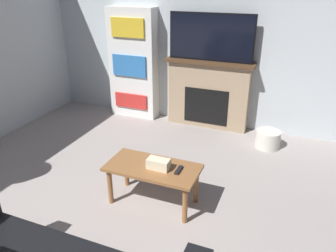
{
  "coord_description": "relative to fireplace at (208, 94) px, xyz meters",
  "views": [
    {
      "loc": [
        1.19,
        -0.42,
        2.12
      ],
      "look_at": [
        -0.02,
        2.55,
        0.67
      ],
      "focal_mm": 35.0,
      "sensor_mm": 36.0,
      "label": 1
    }
  ],
  "objects": [
    {
      "name": "wall_back",
      "position": [
        0.02,
        0.14,
        0.83
      ],
      "size": [
        6.36,
        0.06,
        2.7
      ],
      "color": "silver",
      "rests_on": "ground_plane"
    },
    {
      "name": "fireplace",
      "position": [
        0.0,
        0.0,
        0.0
      ],
      "size": [
        1.32,
        0.28,
        1.03
      ],
      "color": "tan",
      "rests_on": "ground_plane"
    },
    {
      "name": "tv",
      "position": [
        -0.0,
        -0.02,
        0.84
      ],
      "size": [
        1.23,
        0.03,
        0.67
      ],
      "color": "black",
      "rests_on": "fireplace"
    },
    {
      "name": "coffee_table",
      "position": [
        0.03,
        -2.1,
        -0.16
      ],
      "size": [
        0.92,
        0.46,
        0.43
      ],
      "color": "brown",
      "rests_on": "ground_plane"
    },
    {
      "name": "tissue_box",
      "position": [
        0.09,
        -2.11,
        -0.04
      ],
      "size": [
        0.22,
        0.12,
        0.1
      ],
      "color": "beige",
      "rests_on": "coffee_table"
    },
    {
      "name": "remote_control",
      "position": [
        0.29,
        -2.08,
        -0.08
      ],
      "size": [
        0.04,
        0.15,
        0.02
      ],
      "color": "black",
      "rests_on": "coffee_table"
    },
    {
      "name": "bookshelf",
      "position": [
        -1.25,
        -0.02,
        0.35
      ],
      "size": [
        0.77,
        0.29,
        1.74
      ],
      "color": "white",
      "rests_on": "ground_plane"
    },
    {
      "name": "storage_basket",
      "position": [
        0.97,
        -0.4,
        -0.4
      ],
      "size": [
        0.33,
        0.33,
        0.24
      ],
      "color": "silver",
      "rests_on": "ground_plane"
    }
  ]
}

